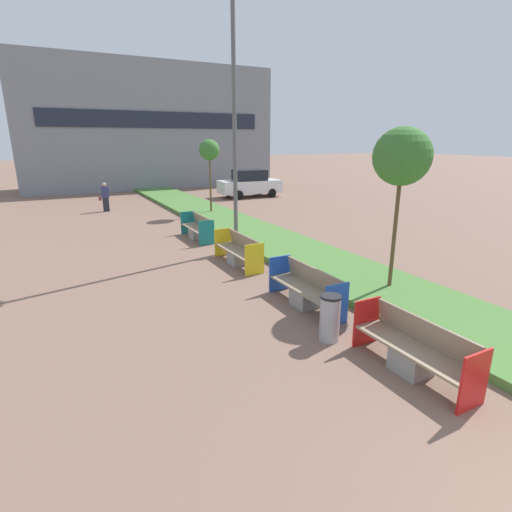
{
  "coord_description": "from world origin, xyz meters",
  "views": [
    {
      "loc": [
        -4.27,
        -0.25,
        3.86
      ],
      "look_at": [
        0.9,
        9.57,
        0.6
      ],
      "focal_mm": 28.0,
      "sensor_mm": 36.0,
      "label": 1
    }
  ],
  "objects_px": {
    "bench_yellow_frame": "(239,253)",
    "sapling_tree_far": "(209,151)",
    "parked_car_distant": "(250,184)",
    "bench_blue_frame": "(306,291)",
    "sapling_tree_near": "(402,157)",
    "bench_red_frame": "(414,352)",
    "street_lamp_post": "(234,116)",
    "litter_bin": "(330,318)",
    "bench_teal_frame": "(198,230)",
    "pedestrian_walking": "(105,197)"
  },
  "relations": [
    {
      "from": "bench_red_frame",
      "to": "bench_yellow_frame",
      "type": "relative_size",
      "value": 0.96
    },
    {
      "from": "bench_yellow_frame",
      "to": "litter_bin",
      "type": "height_order",
      "value": "litter_bin"
    },
    {
      "from": "bench_red_frame",
      "to": "pedestrian_walking",
      "type": "xyz_separation_m",
      "value": [
        -2.34,
        19.21,
        0.42
      ]
    },
    {
      "from": "bench_red_frame",
      "to": "litter_bin",
      "type": "xyz_separation_m",
      "value": [
        -0.57,
        1.58,
        0.1
      ]
    },
    {
      "from": "bench_red_frame",
      "to": "litter_bin",
      "type": "bearing_deg",
      "value": 109.82
    },
    {
      "from": "street_lamp_post",
      "to": "sapling_tree_near",
      "type": "height_order",
      "value": "street_lamp_post"
    },
    {
      "from": "litter_bin",
      "to": "street_lamp_post",
      "type": "distance_m",
      "value": 8.13
    },
    {
      "from": "bench_red_frame",
      "to": "bench_teal_frame",
      "type": "height_order",
      "value": "same"
    },
    {
      "from": "bench_yellow_frame",
      "to": "sapling_tree_far",
      "type": "distance_m",
      "value": 9.44
    },
    {
      "from": "bench_blue_frame",
      "to": "parked_car_distant",
      "type": "bearing_deg",
      "value": 67.25
    },
    {
      "from": "pedestrian_walking",
      "to": "street_lamp_post",
      "type": "bearing_deg",
      "value": -74.64
    },
    {
      "from": "bench_teal_frame",
      "to": "litter_bin",
      "type": "bearing_deg",
      "value": -93.52
    },
    {
      "from": "bench_teal_frame",
      "to": "parked_car_distant",
      "type": "distance_m",
      "value": 12.28
    },
    {
      "from": "bench_blue_frame",
      "to": "pedestrian_walking",
      "type": "bearing_deg",
      "value": 98.32
    },
    {
      "from": "bench_blue_frame",
      "to": "sapling_tree_near",
      "type": "xyz_separation_m",
      "value": [
        2.47,
        -0.25,
        3.06
      ]
    },
    {
      "from": "bench_yellow_frame",
      "to": "street_lamp_post",
      "type": "bearing_deg",
      "value": 68.01
    },
    {
      "from": "litter_bin",
      "to": "street_lamp_post",
      "type": "xyz_separation_m",
      "value": [
        1.18,
        6.9,
        4.12
      ]
    },
    {
      "from": "bench_blue_frame",
      "to": "street_lamp_post",
      "type": "bearing_deg",
      "value": 83.41
    },
    {
      "from": "street_lamp_post",
      "to": "sapling_tree_near",
      "type": "distance_m",
      "value": 5.94
    },
    {
      "from": "bench_red_frame",
      "to": "litter_bin",
      "type": "height_order",
      "value": "litter_bin"
    },
    {
      "from": "street_lamp_post",
      "to": "parked_car_distant",
      "type": "bearing_deg",
      "value": 61.15
    },
    {
      "from": "bench_red_frame",
      "to": "sapling_tree_near",
      "type": "distance_m",
      "value": 4.92
    },
    {
      "from": "litter_bin",
      "to": "street_lamp_post",
      "type": "height_order",
      "value": "street_lamp_post"
    },
    {
      "from": "bench_teal_frame",
      "to": "sapling_tree_near",
      "type": "height_order",
      "value": "sapling_tree_near"
    },
    {
      "from": "street_lamp_post",
      "to": "bench_red_frame",
      "type": "bearing_deg",
      "value": -94.12
    },
    {
      "from": "litter_bin",
      "to": "sapling_tree_near",
      "type": "bearing_deg",
      "value": 24.39
    },
    {
      "from": "bench_yellow_frame",
      "to": "street_lamp_post",
      "type": "distance_m",
      "value": 4.53
    },
    {
      "from": "bench_yellow_frame",
      "to": "parked_car_distant",
      "type": "height_order",
      "value": "parked_car_distant"
    },
    {
      "from": "bench_yellow_frame",
      "to": "parked_car_distant",
      "type": "bearing_deg",
      "value": 61.87
    },
    {
      "from": "bench_yellow_frame",
      "to": "bench_red_frame",
      "type": "bearing_deg",
      "value": -90.01
    },
    {
      "from": "litter_bin",
      "to": "sapling_tree_near",
      "type": "xyz_separation_m",
      "value": [
        3.04,
        1.38,
        2.96
      ]
    },
    {
      "from": "bench_red_frame",
      "to": "bench_teal_frame",
      "type": "relative_size",
      "value": 1.02
    },
    {
      "from": "parked_car_distant",
      "to": "bench_blue_frame",
      "type": "bearing_deg",
      "value": -108.71
    },
    {
      "from": "litter_bin",
      "to": "pedestrian_walking",
      "type": "relative_size",
      "value": 0.6
    },
    {
      "from": "parked_car_distant",
      "to": "bench_red_frame",
      "type": "bearing_deg",
      "value": -105.47
    },
    {
      "from": "bench_red_frame",
      "to": "sapling_tree_far",
      "type": "relative_size",
      "value": 0.59
    },
    {
      "from": "litter_bin",
      "to": "street_lamp_post",
      "type": "relative_size",
      "value": 0.11
    },
    {
      "from": "bench_yellow_frame",
      "to": "sapling_tree_near",
      "type": "relative_size",
      "value": 0.57
    },
    {
      "from": "parked_car_distant",
      "to": "street_lamp_post",
      "type": "bearing_deg",
      "value": -114.82
    },
    {
      "from": "bench_yellow_frame",
      "to": "litter_bin",
      "type": "bearing_deg",
      "value": -96.03
    },
    {
      "from": "litter_bin",
      "to": "sapling_tree_far",
      "type": "bearing_deg",
      "value": 77.79
    },
    {
      "from": "bench_red_frame",
      "to": "sapling_tree_near",
      "type": "relative_size",
      "value": 0.55
    },
    {
      "from": "bench_blue_frame",
      "to": "sapling_tree_far",
      "type": "height_order",
      "value": "sapling_tree_far"
    },
    {
      "from": "litter_bin",
      "to": "parked_car_distant",
      "type": "xyz_separation_m",
      "value": [
        7.89,
        19.08,
        0.44
      ]
    },
    {
      "from": "bench_yellow_frame",
      "to": "street_lamp_post",
      "type": "relative_size",
      "value": 0.28
    },
    {
      "from": "bench_red_frame",
      "to": "street_lamp_post",
      "type": "bearing_deg",
      "value": 85.88
    },
    {
      "from": "bench_blue_frame",
      "to": "parked_car_distant",
      "type": "xyz_separation_m",
      "value": [
        7.32,
        17.45,
        0.54
      ]
    },
    {
      "from": "bench_yellow_frame",
      "to": "sapling_tree_near",
      "type": "bearing_deg",
      "value": -58.46
    },
    {
      "from": "bench_teal_frame",
      "to": "bench_red_frame",
      "type": "bearing_deg",
      "value": -90.0
    },
    {
      "from": "bench_red_frame",
      "to": "bench_yellow_frame",
      "type": "height_order",
      "value": "same"
    }
  ]
}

